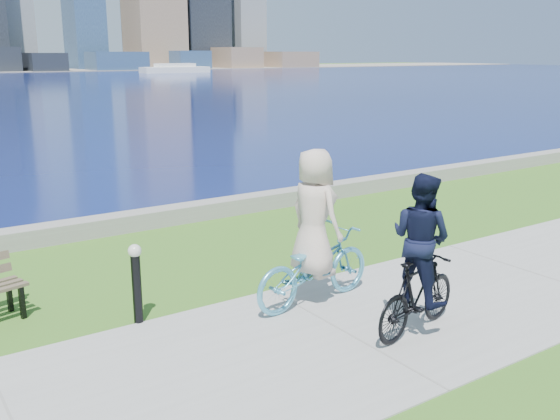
# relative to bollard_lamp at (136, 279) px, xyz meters

# --- Properties ---
(ground) EXTENTS (320.00, 320.00, 0.00)m
(ground) POSITION_rel_bollard_lamp_xyz_m (2.09, -1.77, -0.63)
(ground) COLOR #326219
(ground) RESTS_ON ground
(concrete_path) EXTENTS (80.00, 3.50, 0.02)m
(concrete_path) POSITION_rel_bollard_lamp_xyz_m (2.09, -1.77, -0.62)
(concrete_path) COLOR gray
(concrete_path) RESTS_ON ground
(seawall) EXTENTS (90.00, 0.50, 0.35)m
(seawall) POSITION_rel_bollard_lamp_xyz_m (2.09, 4.43, -0.46)
(seawall) COLOR gray
(seawall) RESTS_ON ground
(ferry_far) EXTENTS (12.05, 3.44, 1.64)m
(ferry_far) POSITION_rel_bollard_lamp_xyz_m (44.55, 95.61, 0.05)
(ferry_far) COLOR white
(ferry_far) RESTS_ON ground
(bollard_lamp) EXTENTS (0.18, 0.18, 1.11)m
(bollard_lamp) POSITION_rel_bollard_lamp_xyz_m (0.00, 0.00, 0.00)
(bollard_lamp) COLOR black
(bollard_lamp) RESTS_ON ground
(cyclist_woman) EXTENTS (0.94, 2.14, 2.24)m
(cyclist_woman) POSITION_rel_bollard_lamp_xyz_m (2.35, -0.77, 0.22)
(cyclist_woman) COLOR #56AED1
(cyclist_woman) RESTS_ON ground
(cyclist_man) EXTENTS (0.82, 1.74, 2.08)m
(cyclist_man) POSITION_rel_bollard_lamp_xyz_m (2.86, -2.29, 0.27)
(cyclist_man) COLOR black
(cyclist_man) RESTS_ON ground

